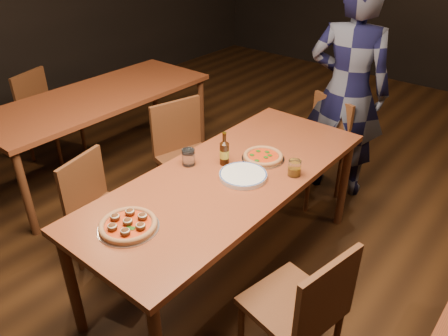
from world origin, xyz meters
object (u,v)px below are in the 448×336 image
Objects in this scene: table_left at (98,102)px; beer_bottle at (224,153)px; table_main at (229,185)px; chair_end at (312,149)px; chair_main_sw at (191,160)px; diner at (348,92)px; plate_stack at (243,175)px; chair_main_nw at (109,214)px; pizza_margherita at (263,157)px; water_glass at (189,157)px; pizza_meatball at (128,225)px; chair_nbr_left at (51,115)px; chair_main_e at (292,303)px; amber_glass at (295,168)px.

beer_bottle reaches higher than table_left.
chair_end is (-0.05, 1.13, -0.24)m from table_main.
diner reaches higher than chair_main_sw.
chair_main_sw is at bearing 156.50° from plate_stack.
plate_stack is at bearing -8.68° from table_left.
chair_main_nw is 0.47× the size of diner.
pizza_margherita reaches higher than table_main.
beer_bottle is (-0.11, 0.08, 0.15)m from table_main.
plate_stack is 2.78× the size of water_glass.
pizza_meatball is 0.18× the size of diner.
chair_end is 2.45m from chair_nbr_left.
diner reaches higher than chair_main_e.
table_left is at bearing 41.25° from chair_main_nw.
chair_end is 3.22× the size of pizza_margherita.
beer_bottle reaches higher than chair_nbr_left.
pizza_margherita is 0.47m from water_glass.
table_main is at bearing -106.47° from chair_main_e.
chair_end is 1.12m from beer_bottle.
plate_stack is (-0.60, 0.38, 0.33)m from chair_main_e.
water_glass is at bearing -121.79° from chair_main_sw.
water_glass is at bearing -83.62° from chair_end.
chair_main_nw is 8.07× the size of water_glass.
diner is at bearing 87.32° from table_main.
chair_nbr_left is 2.82× the size of pizza_meatball.
chair_main_nw is 0.94m from plate_stack.
chair_main_nw reaches higher than pizza_meatball.
chair_main_sw is at bearing -12.09° from chair_main_nw.
table_left is 2.29× the size of chair_main_e.
chair_main_sw reaches higher than chair_nbr_left.
chair_nbr_left is 3.20× the size of pizza_margherita.
amber_glass is at bearing -81.51° from chair_main_sw.
chair_main_nw is at bearing -75.12° from chair_main_e.
table_main is at bearing -111.78° from chair_nbr_left.
chair_main_sw is 8.95× the size of water_glass.
table_main is 19.57× the size of water_glass.
chair_main_e reaches higher than pizza_margherita.
chair_main_sw is 4.33× the size of beer_bottle.
table_left is 1.92m from pizza_meatball.
chair_main_sw is 1.03m from amber_glass.
pizza_margherita is (2.35, 0.12, 0.33)m from chair_nbr_left.
table_left is 20.68× the size of amber_glass.
pizza_meatball is 1.01m from pizza_margherita.
pizza_meatball is at bearing -111.09° from amber_glass.
amber_glass is (0.30, 0.24, 0.12)m from table_main.
chair_end reaches higher than pizza_meatball.
chair_main_e is 3.08× the size of plate_stack.
chair_nbr_left is 2.37m from pizza_margherita.
table_main is 20.68× the size of amber_glass.
pizza_margherita is 0.26m from beer_bottle.
table_left is 1.62m from beer_bottle.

